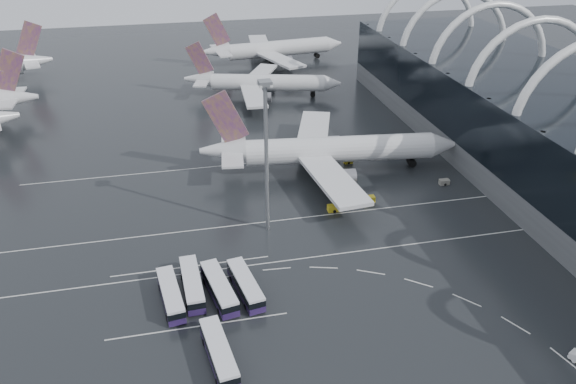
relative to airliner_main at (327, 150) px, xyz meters
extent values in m
plane|color=black|center=(-10.25, -32.10, -5.20)|extent=(420.00, 420.00, 0.00)
cube|color=#5D5F63|center=(51.75, -12.10, -2.20)|extent=(42.00, 160.00, 6.00)
cube|color=black|center=(51.75, -12.10, 7.80)|extent=(42.00, 160.00, 14.00)
torus|color=white|center=(47.75, -4.10, 12.80)|extent=(33.80, 1.80, 33.80)
torus|color=white|center=(47.75, 14.90, 12.80)|extent=(33.80, 1.80, 33.80)
torus|color=white|center=(47.75, 33.90, 12.80)|extent=(33.80, 1.80, 33.80)
torus|color=white|center=(47.75, 52.90, 12.80)|extent=(33.80, 1.80, 33.80)
cube|color=silver|center=(-10.25, -34.10, -5.20)|extent=(120.00, 0.25, 0.01)
cube|color=silver|center=(-10.25, -20.10, -5.20)|extent=(120.00, 0.25, 0.01)
cube|color=silver|center=(-10.25, 7.90, -5.20)|extent=(120.00, 0.25, 0.01)
cube|color=silver|center=(-34.25, -48.10, -5.20)|extent=(28.00, 0.25, 0.01)
cube|color=silver|center=(-34.25, -32.10, -5.20)|extent=(28.00, 0.25, 0.01)
cylinder|color=silver|center=(3.11, -0.35, 0.19)|extent=(44.55, 11.09, 6.13)
cone|color=silver|center=(28.19, -3.21, 0.19)|extent=(7.00, 6.81, 6.13)
cone|color=silver|center=(-24.07, 2.74, 1.25)|extent=(11.20, 7.29, 6.13)
cube|color=#4C1B74|center=(-23.02, 2.62, 9.07)|extent=(10.19, 1.78, 12.99)
cube|color=silver|center=(-21.97, 2.50, 1.25)|extent=(6.88, 19.44, 0.53)
cube|color=silver|center=(-2.59, -13.00, -0.44)|extent=(9.90, 27.01, 0.85)
cube|color=silver|center=(0.40, 13.25, -0.44)|extent=(15.40, 27.41, 0.85)
cylinder|color=gray|center=(0.98, -9.69, -2.35)|extent=(6.18, 4.23, 3.59)
cylinder|color=gray|center=(3.13, 9.22, -2.35)|extent=(6.18, 4.23, 3.59)
cube|color=black|center=(-1.09, 0.12, -4.04)|extent=(13.37, 8.16, 2.33)
cylinder|color=silver|center=(-3.25, 56.48, -0.64)|extent=(36.17, 14.41, 5.19)
cone|color=silver|center=(16.75, 51.08, -0.64)|extent=(6.53, 6.41, 5.19)
cone|color=silver|center=(-24.97, 62.35, 0.26)|extent=(9.99, 7.34, 5.19)
cube|color=#4C1B74|center=(-24.11, 62.11, 6.88)|extent=(8.46, 2.76, 11.00)
cube|color=silver|center=(-23.25, 61.88, 0.26)|extent=(8.08, 16.59, 0.45)
cube|color=silver|center=(-9.62, 46.62, -1.18)|extent=(7.47, 22.67, 0.72)
cube|color=silver|center=(-3.79, 68.21, -1.18)|extent=(15.76, 22.76, 0.72)
cylinder|color=gray|center=(-6.21, 48.94, -2.79)|extent=(5.54, 4.22, 3.04)
cylinder|color=gray|center=(-2.01, 64.48, -2.79)|extent=(5.54, 4.22, 3.04)
cube|color=black|center=(-6.70, 57.41, -4.22)|extent=(11.86, 8.33, 1.97)
cylinder|color=silver|center=(8.64, 95.94, 0.01)|extent=(40.11, 10.50, 5.92)
cone|color=silver|center=(31.39, 98.61, 0.01)|extent=(6.77, 6.59, 5.92)
cone|color=silver|center=(-16.13, 93.04, 1.03)|extent=(10.83, 7.07, 5.92)
cube|color=#4C1B74|center=(-15.12, 93.16, 8.58)|extent=(9.84, 1.75, 12.55)
cube|color=silver|center=(-14.11, 93.28, 1.03)|extent=(6.70, 18.78, 0.51)
cube|color=silver|center=(6.07, 82.80, -0.61)|extent=(14.94, 26.46, 0.82)
cube|color=silver|center=(3.10, 108.14, -0.61)|extent=(9.48, 26.07, 0.82)
cylinder|color=gray|center=(8.70, 86.70, -2.44)|extent=(5.98, 4.10, 3.47)
cylinder|color=gray|center=(6.56, 104.95, -2.44)|extent=(5.98, 4.10, 3.47)
cube|color=black|center=(4.59, 95.47, -4.08)|extent=(12.93, 7.91, 2.25)
cone|color=silver|center=(-77.07, 52.43, 1.24)|extent=(10.76, 6.47, 6.13)
cube|color=#4C1B74|center=(-78.12, 52.46, 9.06)|extent=(10.19, 0.97, 12.99)
cube|color=silver|center=(-79.18, 52.50, 1.24)|extent=(5.38, 19.17, 0.53)
cone|color=silver|center=(-78.62, 93.56, 1.08)|extent=(11.45, 8.33, 5.97)
cube|color=#4C1B74|center=(-79.62, 93.31, 8.69)|extent=(9.76, 3.05, 12.65)
cube|color=silver|center=(-80.62, 93.05, 1.08)|extent=(9.06, 19.09, 0.51)
cube|color=#241541|center=(-38.05, -41.51, -4.35)|extent=(4.26, 12.58, 1.04)
cube|color=black|center=(-38.05, -41.51, -3.21)|extent=(4.28, 12.34, 1.23)
cube|color=silver|center=(-38.05, -41.51, -2.38)|extent=(4.26, 12.58, 0.43)
cylinder|color=black|center=(-36.25, -45.26, -4.73)|extent=(0.45, 0.98, 0.95)
cylinder|color=black|center=(-38.87, -45.59, -4.73)|extent=(0.45, 0.98, 0.95)
cylinder|color=black|center=(-37.23, -37.43, -4.73)|extent=(0.45, 0.98, 0.95)
cylinder|color=black|center=(-39.85, -37.76, -4.73)|extent=(0.45, 0.98, 0.95)
cube|color=#241541|center=(-34.47, -39.57, -4.32)|extent=(3.44, 12.90, 1.08)
cube|color=black|center=(-34.47, -39.57, -3.14)|extent=(3.48, 12.65, 1.28)
cube|color=silver|center=(-34.47, -39.57, -2.27)|extent=(3.44, 12.90, 0.44)
cylinder|color=black|center=(-32.91, -43.60, -4.71)|extent=(0.39, 1.00, 0.98)
cylinder|color=black|center=(-35.65, -43.72, -4.71)|extent=(0.39, 1.00, 0.98)
cylinder|color=black|center=(-33.29, -35.42, -4.71)|extent=(0.39, 1.00, 0.98)
cylinder|color=black|center=(-36.02, -35.55, -4.71)|extent=(0.39, 1.00, 0.98)
cube|color=#241541|center=(-30.20, -41.59, -4.32)|extent=(5.11, 13.09, 1.08)
cube|color=black|center=(-30.20, -41.59, -3.14)|extent=(5.12, 12.85, 1.28)
cube|color=silver|center=(-30.20, -41.59, -2.27)|extent=(5.11, 13.09, 0.44)
cylinder|color=black|center=(-28.11, -45.37, -4.71)|extent=(0.52, 1.03, 0.98)
cylinder|color=black|center=(-30.80, -45.86, -4.71)|extent=(0.52, 1.03, 0.98)
cylinder|color=black|center=(-29.59, -37.32, -4.71)|extent=(0.52, 1.03, 0.98)
cylinder|color=black|center=(-32.28, -37.82, -4.71)|extent=(0.52, 1.03, 0.98)
cube|color=#241541|center=(-25.84, -41.63, -4.35)|extent=(4.75, 12.62, 1.04)
cube|color=black|center=(-25.84, -41.63, -3.21)|extent=(4.76, 12.38, 1.23)
cube|color=silver|center=(-25.84, -41.63, -2.38)|extent=(4.75, 12.62, 0.43)
cylinder|color=black|center=(-23.88, -45.31, -4.73)|extent=(0.48, 0.99, 0.95)
cylinder|color=black|center=(-26.49, -45.74, -4.73)|extent=(0.48, 0.99, 0.95)
cylinder|color=black|center=(-25.18, -37.52, -4.73)|extent=(0.48, 0.99, 0.95)
cylinder|color=black|center=(-27.79, -37.96, -4.73)|extent=(0.48, 0.99, 0.95)
cube|color=#241541|center=(-31.87, -56.12, -4.33)|extent=(4.47, 12.87, 1.07)
cube|color=black|center=(-31.87, -56.12, -3.16)|extent=(4.50, 12.63, 1.26)
cube|color=silver|center=(-31.87, -56.12, -2.31)|extent=(4.47, 12.87, 0.44)
cylinder|color=black|center=(-29.99, -59.94, -4.72)|extent=(0.47, 1.01, 0.97)
cylinder|color=black|center=(-32.66, -60.30, -4.72)|extent=(0.47, 1.01, 0.97)
cylinder|color=black|center=(-31.07, -51.94, -4.72)|extent=(0.47, 1.01, 0.97)
cylinder|color=black|center=(-33.74, -52.30, -4.72)|extent=(0.47, 1.01, 0.97)
cylinder|color=gray|center=(-18.49, -22.76, 9.56)|extent=(0.74, 0.74, 29.51)
cube|color=gray|center=(-18.49, -22.76, 24.63)|extent=(2.32, 2.32, 0.84)
cube|color=white|center=(-18.49, -22.76, 24.31)|extent=(2.11, 2.11, 0.42)
cube|color=gold|center=(4.77, -16.84, -4.53)|extent=(2.46, 1.46, 1.34)
cube|color=gold|center=(-3.73, -18.84, -4.51)|extent=(2.52, 1.49, 1.38)
cube|color=slate|center=(24.32, -12.87, -4.59)|extent=(2.24, 1.32, 1.22)
cube|color=gold|center=(6.48, 2.77, -4.64)|extent=(2.07, 1.22, 1.13)
camera|label=1|loc=(-35.18, -115.66, 54.31)|focal=35.00mm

